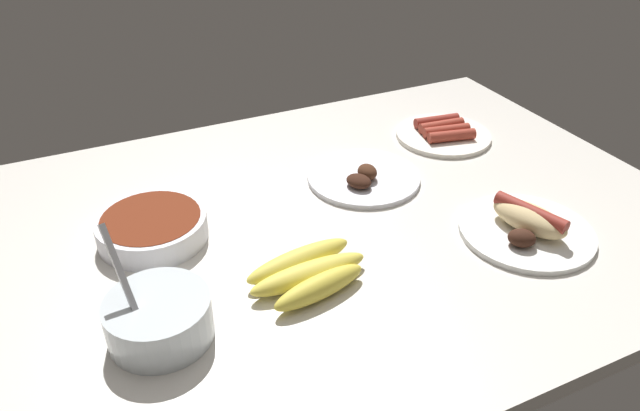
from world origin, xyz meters
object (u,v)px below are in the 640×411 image
object	(u,v)px
bowl_chili	(152,227)
bowl_coleslaw	(159,317)
plate_grilled_meat	(363,177)
banana_bunch	(308,272)
plate_hotdog_assembled	(527,225)
plate_sausages	(443,133)

from	to	relation	value
bowl_chili	bowl_coleslaw	size ratio (longest dim) A/B	1.12
plate_grilled_meat	bowl_chili	bearing A→B (deg)	2.44
banana_bunch	bowl_coleslaw	bearing A→B (deg)	4.26
banana_bunch	bowl_chili	xyz separation A→B (cm)	(18.70, -20.97, 0.57)
plate_grilled_meat	bowl_coleslaw	world-z (taller)	bowl_coleslaw
bowl_chili	bowl_coleslaw	world-z (taller)	bowl_coleslaw
bowl_chili	plate_hotdog_assembled	bearing A→B (deg)	155.85
plate_sausages	plate_hotdog_assembled	bearing A→B (deg)	76.56
bowl_chili	bowl_coleslaw	bearing A→B (deg)	80.85
bowl_chili	plate_hotdog_assembled	xyz separation A→B (cm)	(-56.69, 25.42, -0.51)
plate_sausages	banana_bunch	bearing A→B (deg)	34.20
bowl_chili	plate_sausages	bearing A→B (deg)	-170.69
banana_bunch	plate_sausages	size ratio (longest dim) A/B	0.92
plate_grilled_meat	plate_hotdog_assembled	world-z (taller)	plate_hotdog_assembled
plate_grilled_meat	plate_hotdog_assembled	xyz separation A→B (cm)	(-16.14, 27.14, 1.08)
plate_hotdog_assembled	plate_sausages	size ratio (longest dim) A/B	1.09
banana_bunch	plate_hotdog_assembled	distance (cm)	38.24
plate_hotdog_assembled	bowl_coleslaw	distance (cm)	60.41
plate_hotdog_assembled	bowl_coleslaw	xyz separation A→B (cm)	(60.33, -2.78, 1.53)
bowl_coleslaw	plate_sausages	xyz separation A→B (cm)	(-68.96, -33.34, -2.31)
plate_hotdog_assembled	plate_sausages	world-z (taller)	plate_hotdog_assembled
banana_bunch	plate_sausages	world-z (taller)	banana_bunch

